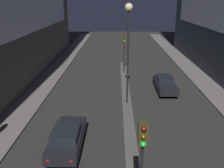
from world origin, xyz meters
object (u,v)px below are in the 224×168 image
at_px(traffic_light_near, 142,153).
at_px(traffic_light_mid, 124,45).
at_px(car_left_lane, 67,137).
at_px(street_lamp, 128,32).
at_px(car_right_lane, 165,84).

height_order(traffic_light_near, traffic_light_mid, same).
height_order(traffic_light_mid, car_left_lane, traffic_light_mid).
xyz_separation_m(traffic_light_near, traffic_light_mid, (0.00, 21.88, 0.00)).
xyz_separation_m(traffic_light_mid, car_left_lane, (-3.90, -16.32, -2.74)).
relative_size(traffic_light_mid, street_lamp, 0.55).
bearing_deg(street_lamp, car_right_lane, 41.47).
relative_size(street_lamp, car_right_lane, 1.76).
relative_size(traffic_light_near, car_right_lane, 0.97).
xyz_separation_m(car_left_lane, car_right_lane, (7.81, 10.28, -0.03)).
distance_m(traffic_light_near, street_lamp, 12.69).
bearing_deg(traffic_light_near, street_lamp, 90.00).
height_order(traffic_light_near, car_right_lane, traffic_light_near).
height_order(traffic_light_mid, street_lamp, street_lamp).
height_order(street_lamp, car_left_lane, street_lamp).
xyz_separation_m(street_lamp, car_left_lane, (-3.90, -6.83, -5.49)).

